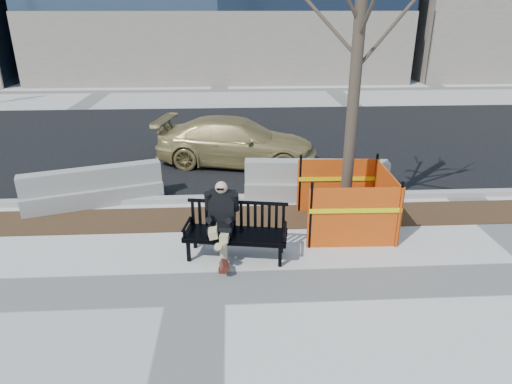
% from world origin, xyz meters
% --- Properties ---
extents(ground, '(120.00, 120.00, 0.00)m').
position_xyz_m(ground, '(0.00, 0.00, 0.00)').
color(ground, beige).
rests_on(ground, ground).
extents(mulch_strip, '(40.00, 1.20, 0.02)m').
position_xyz_m(mulch_strip, '(0.00, 2.60, 0.00)').
color(mulch_strip, '#47301C').
rests_on(mulch_strip, ground).
extents(asphalt_street, '(60.00, 10.40, 0.01)m').
position_xyz_m(asphalt_street, '(0.00, 8.80, 0.00)').
color(asphalt_street, black).
rests_on(asphalt_street, ground).
extents(curb, '(60.00, 0.25, 0.12)m').
position_xyz_m(curb, '(0.00, 3.55, 0.06)').
color(curb, '#9E9B93').
rests_on(curb, ground).
extents(bench, '(1.97, 0.98, 1.00)m').
position_xyz_m(bench, '(0.65, 0.98, 0.00)').
color(bench, black).
rests_on(bench, ground).
extents(seated_man, '(0.75, 1.08, 1.40)m').
position_xyz_m(seated_man, '(0.40, 1.07, 0.00)').
color(seated_man, black).
rests_on(seated_man, ground).
extents(tree_fence, '(2.71, 2.71, 6.61)m').
position_xyz_m(tree_fence, '(2.90, 2.05, 0.00)').
color(tree_fence, '#FF5013').
rests_on(tree_fence, ground).
extents(sedan, '(4.85, 2.76, 1.32)m').
position_xyz_m(sedan, '(0.76, 6.25, 0.00)').
color(sedan, '#9F8B51').
rests_on(sedan, ground).
extents(jersey_barrier_left, '(3.12, 1.55, 0.88)m').
position_xyz_m(jersey_barrier_left, '(-2.57, 3.55, 0.00)').
color(jersey_barrier_left, gray).
rests_on(jersey_barrier_left, ground).
extents(jersey_barrier_right, '(3.37, 0.94, 0.95)m').
position_xyz_m(jersey_barrier_right, '(2.58, 3.59, 0.00)').
color(jersey_barrier_right, gray).
rests_on(jersey_barrier_right, ground).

